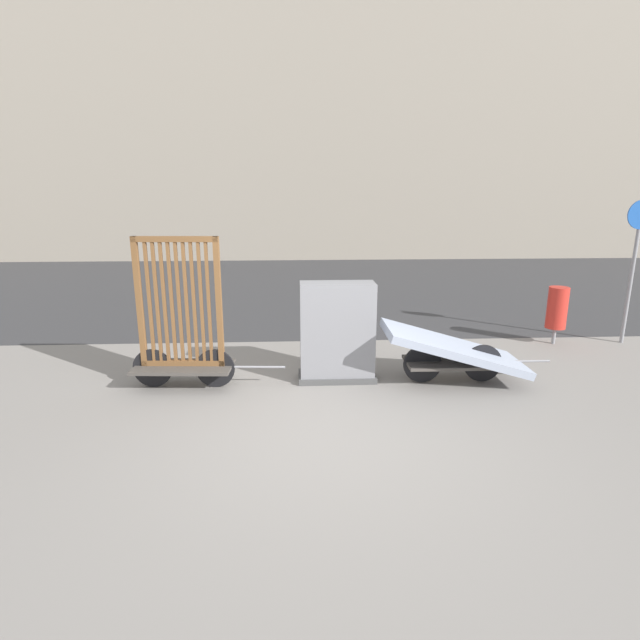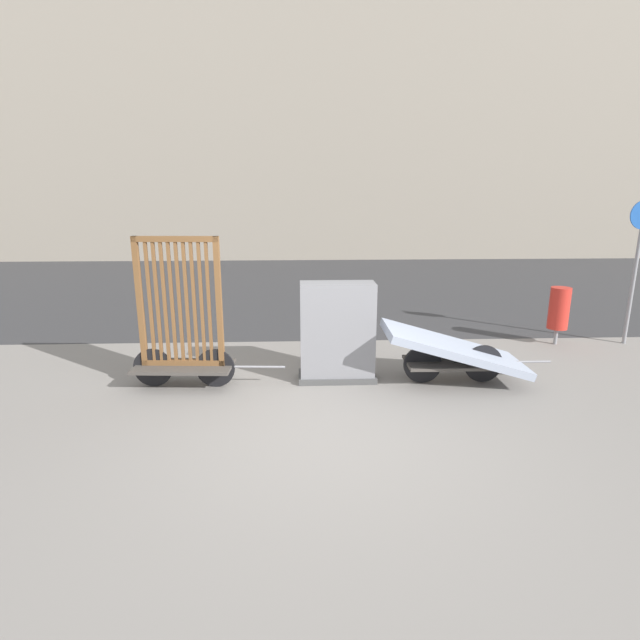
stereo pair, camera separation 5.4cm
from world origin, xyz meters
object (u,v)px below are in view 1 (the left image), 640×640
at_px(utility_cabinet, 337,335).
at_px(sign_post, 635,253).
at_px(bike_cart_with_bedframe, 182,335).
at_px(trash_bin, 557,308).
at_px(bike_cart_with_mattress, 454,351).

relative_size(utility_cabinet, sign_post, 0.55).
relative_size(bike_cart_with_bedframe, trash_bin, 2.05).
height_order(bike_cart_with_mattress, sign_post, sign_post).
bearing_deg(bike_cart_with_bedframe, bike_cart_with_mattress, 3.46).
bearing_deg(trash_bin, bike_cart_with_mattress, -143.94).
bearing_deg(trash_bin, bike_cart_with_bedframe, -164.22).
xyz_separation_m(utility_cabinet, sign_post, (5.03, 1.48, 0.90)).
distance_m(bike_cart_with_mattress, sign_post, 4.00).
height_order(bike_cart_with_bedframe, sign_post, sign_post).
bearing_deg(bike_cart_with_mattress, trash_bin, 36.63).
xyz_separation_m(bike_cart_with_bedframe, bike_cart_with_mattress, (3.59, 0.00, -0.28)).
height_order(bike_cart_with_bedframe, utility_cabinet, bike_cart_with_bedframe).
distance_m(utility_cabinet, sign_post, 5.32).
relative_size(bike_cart_with_mattress, trash_bin, 2.33).
height_order(utility_cabinet, trash_bin, utility_cabinet).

